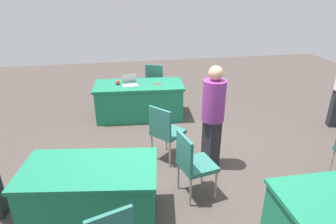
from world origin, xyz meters
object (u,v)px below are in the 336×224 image
at_px(table_mid_right, 92,193).
at_px(scissors_red, 157,84).
at_px(table_foreground, 139,100).
at_px(chair_aisle, 156,80).
at_px(person_presenter, 213,113).
at_px(yarn_ball, 118,82).
at_px(laptop_silver, 130,83).
at_px(chair_near_front, 165,130).
at_px(chair_by_pillar, 193,162).

xyz_separation_m(table_mid_right, scissors_red, (-1.23, -2.86, 0.38)).
relative_size(table_foreground, chair_aisle, 2.00).
height_order(table_foreground, chair_aisle, chair_aisle).
bearing_deg(person_presenter, yarn_ball, -159.40).
bearing_deg(yarn_ball, table_foreground, 175.19).
distance_m(table_foreground, chair_aisle, 0.95).
height_order(chair_aisle, person_presenter, person_presenter).
bearing_deg(laptop_silver, scissors_red, 170.99).
distance_m(chair_near_front, scissors_red, 1.75).
relative_size(table_foreground, laptop_silver, 5.72).
distance_m(chair_near_front, chair_by_pillar, 0.95).
distance_m(chair_near_front, laptop_silver, 1.85).
height_order(chair_near_front, chair_aisle, chair_near_front).
xyz_separation_m(table_foreground, table_mid_right, (0.84, 2.95, 0.00)).
bearing_deg(table_mid_right, scissors_red, -113.21).
relative_size(chair_aisle, chair_by_pillar, 1.02).
height_order(table_foreground, chair_by_pillar, chair_by_pillar).
xyz_separation_m(laptop_silver, scissors_red, (-0.57, 0.05, -0.04)).
height_order(table_foreground, person_presenter, person_presenter).
height_order(chair_near_front, yarn_ball, chair_near_front).
relative_size(chair_near_front, scissors_red, 5.39).
xyz_separation_m(person_presenter, yarn_ball, (1.38, -2.11, -0.11)).
bearing_deg(chair_aisle, chair_by_pillar, -63.55).
height_order(person_presenter, laptop_silver, person_presenter).
bearing_deg(scissors_red, person_presenter, -30.00).
bearing_deg(person_presenter, chair_by_pillar, -48.15).
distance_m(table_foreground, person_presenter, 2.34).
bearing_deg(yarn_ball, chair_by_pillar, 108.00).
bearing_deg(chair_aisle, laptop_silver, -101.66).
xyz_separation_m(chair_near_front, chair_aisle, (-0.22, -2.62, -0.00)).
bearing_deg(chair_aisle, scissors_red, -69.08).
xyz_separation_m(person_presenter, laptop_silver, (1.13, -2.03, -0.12)).
height_order(chair_aisle, chair_by_pillar, chair_aisle).
distance_m(table_mid_right, chair_by_pillar, 1.33).
distance_m(chair_by_pillar, laptop_silver, 2.80).
relative_size(laptop_silver, scissors_red, 1.88).
distance_m(table_foreground, laptop_silver, 0.45).
xyz_separation_m(chair_aisle, yarn_ball, (0.92, 0.77, 0.24)).
relative_size(table_mid_right, scissors_red, 9.33).
xyz_separation_m(table_mid_right, yarn_ball, (-0.40, -2.98, 0.42)).
bearing_deg(scissors_red, chair_aisle, 128.61).
height_order(chair_near_front, scissors_red, chair_near_front).
distance_m(table_mid_right, chair_near_front, 1.58).
bearing_deg(scissors_red, yarn_ball, -143.69).
distance_m(table_mid_right, laptop_silver, 3.01).
distance_m(laptop_silver, scissors_red, 0.58).
relative_size(table_foreground, chair_near_front, 2.00).
height_order(chair_near_front, chair_by_pillar, chair_near_front).
height_order(laptop_silver, yarn_ball, laptop_silver).
xyz_separation_m(table_mid_right, person_presenter, (-1.78, -0.88, 0.53)).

